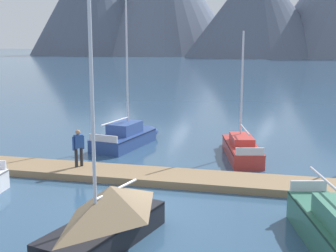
{
  "coord_description": "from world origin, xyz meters",
  "views": [
    {
      "loc": [
        3.98,
        -14.19,
        5.85
      ],
      "look_at": [
        0.0,
        6.0,
        2.0
      ],
      "focal_mm": 48.17,
      "sensor_mm": 36.0,
      "label": 1
    }
  ],
  "objects_px": {
    "sailboat_far_berth": "(240,147)",
    "person_on_dock": "(78,146)",
    "sailboat_mid_dock_starboard": "(103,219)",
    "sailboat_mid_dock_port": "(129,136)"
  },
  "relations": [
    {
      "from": "sailboat_mid_dock_starboard",
      "to": "person_on_dock",
      "type": "xyz_separation_m",
      "value": [
        -3.54,
        6.88,
        0.45
      ]
    },
    {
      "from": "sailboat_mid_dock_port",
      "to": "sailboat_far_berth",
      "type": "distance_m",
      "value": 6.57
    },
    {
      "from": "sailboat_mid_dock_starboard",
      "to": "person_on_dock",
      "type": "relative_size",
      "value": 4.76
    },
    {
      "from": "sailboat_far_berth",
      "to": "person_on_dock",
      "type": "bearing_deg",
      "value": -146.74
    },
    {
      "from": "sailboat_mid_dock_starboard",
      "to": "sailboat_mid_dock_port",
      "type": "bearing_deg",
      "value": 102.85
    },
    {
      "from": "person_on_dock",
      "to": "sailboat_mid_dock_port",
      "type": "bearing_deg",
      "value": 84.08
    },
    {
      "from": "sailboat_far_berth",
      "to": "person_on_dock",
      "type": "relative_size",
      "value": 3.79
    },
    {
      "from": "sailboat_mid_dock_starboard",
      "to": "person_on_dock",
      "type": "height_order",
      "value": "sailboat_mid_dock_starboard"
    },
    {
      "from": "sailboat_far_berth",
      "to": "person_on_dock",
      "type": "distance_m",
      "value": 8.47
    },
    {
      "from": "sailboat_mid_dock_port",
      "to": "sailboat_mid_dock_starboard",
      "type": "bearing_deg",
      "value": -77.15
    }
  ]
}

